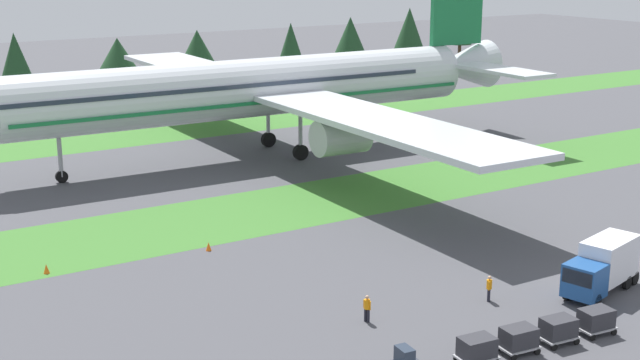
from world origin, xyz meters
name	(u,v)px	position (x,y,z in m)	size (l,w,h in m)	color
grass_strip_near	(237,215)	(0.00, 42.41, 0.00)	(320.00, 12.40, 0.01)	#3D752D
grass_strip_far	(99,139)	(0.00, 79.21, 0.00)	(320.00, 12.40, 0.01)	#3D752D
airliner	(266,87)	(13.05, 60.76, 7.72)	(63.17, 77.47, 21.55)	silver
cargo_dolly_lead	(477,348)	(-1.34, 10.42, 0.92)	(2.34, 1.71, 1.55)	#A3A3A8
cargo_dolly_second	(519,338)	(1.55, 10.13, 0.92)	(2.34, 1.71, 1.55)	#A3A3A8
cargo_dolly_third	(558,328)	(4.44, 9.85, 0.92)	(2.34, 1.71, 1.55)	#A3A3A8
cargo_dolly_fourth	(596,319)	(7.32, 9.56, 0.92)	(2.34, 1.71, 1.55)	#A3A3A8
catering_truck	(602,265)	(12.71, 13.77, 1.95)	(7.31, 3.96, 3.58)	#1E4C8E
ground_crew_marshaller	(367,307)	(-3.26, 18.24, 0.95)	(0.36, 0.54, 1.74)	black
ground_crew_loader	(489,287)	(5.37, 16.68, 0.95)	(0.45, 0.40, 1.74)	black
taxiway_marker_0	(209,246)	(-5.93, 35.37, 0.33)	(0.44, 0.44, 0.67)	orange
taxiway_marker_1	(46,269)	(-17.72, 37.11, 0.35)	(0.44, 0.44, 0.70)	orange
distant_tree_line	(49,55)	(3.88, 113.07, 6.47)	(182.57, 10.80, 11.52)	#4C3823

